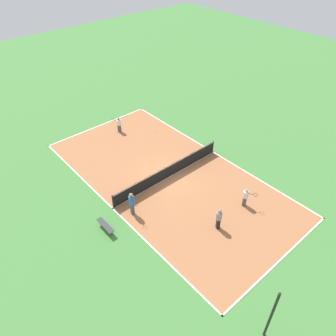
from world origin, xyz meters
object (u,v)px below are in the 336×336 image
(tennis_ball_midcourt, at_px, (155,132))
(fence_post_back_right, at_px, (271,316))
(bench, at_px, (105,226))
(player_near_blue, at_px, (132,202))
(player_near_white, at_px, (119,124))
(player_far_white, at_px, (246,196))
(tennis_net, at_px, (168,171))
(player_baseline_gray, at_px, (219,218))
(tennis_ball_right_alley, at_px, (113,123))

(tennis_ball_midcourt, distance_m, fence_post_back_right, 18.53)
(bench, distance_m, fence_post_back_right, 10.54)
(bench, relative_size, tennis_ball_midcourt, 22.30)
(player_near_blue, bearing_deg, bench, -76.85)
(player_near_white, bearing_deg, player_far_white, 168.65)
(tennis_net, bearing_deg, player_baseline_gray, 81.48)
(tennis_net, height_order, tennis_ball_right_alley, tennis_net)
(player_baseline_gray, bearing_deg, player_far_white, -55.32)
(player_far_white, distance_m, fence_post_back_right, 8.55)
(bench, height_order, player_near_white, player_near_white)
(player_near_white, distance_m, tennis_ball_right_alley, 1.81)
(tennis_net, distance_m, player_far_white, 5.84)
(bench, distance_m, player_near_blue, 2.16)
(player_near_white, bearing_deg, fence_post_back_right, 149.45)
(player_near_white, relative_size, player_near_blue, 0.78)
(tennis_net, height_order, fence_post_back_right, fence_post_back_right)
(bench, xyz_separation_m, player_far_white, (-8.13, 4.24, 0.44))
(player_far_white, bearing_deg, fence_post_back_right, -76.96)
(player_baseline_gray, height_order, player_far_white, player_baseline_gray)
(player_near_white, xyz_separation_m, tennis_ball_right_alley, (-0.35, -1.62, -0.72))
(player_far_white, height_order, fence_post_back_right, fence_post_back_right)
(player_baseline_gray, relative_size, player_near_blue, 0.90)
(player_far_white, bearing_deg, bench, -149.37)
(player_far_white, xyz_separation_m, player_near_blue, (6.06, -4.27, 0.20))
(player_baseline_gray, bearing_deg, player_near_white, 23.69)
(player_near_blue, height_order, tennis_ball_right_alley, player_near_blue)
(player_far_white, xyz_separation_m, player_near_white, (1.05, -13.08, -0.04))
(tennis_ball_midcourt, bearing_deg, player_baseline_gray, 69.92)
(player_far_white, height_order, player_near_white, player_far_white)
(tennis_net, xyz_separation_m, bench, (6.18, 1.26, -0.20))
(player_baseline_gray, bearing_deg, tennis_ball_right_alley, 23.17)
(tennis_net, relative_size, player_near_blue, 5.53)
(player_baseline_gray, xyz_separation_m, player_near_white, (-1.75, -13.25, -0.13))
(player_near_white, distance_m, tennis_ball_midcourt, 3.23)
(bench, height_order, tennis_ball_right_alley, bench)
(player_baseline_gray, xyz_separation_m, player_near_blue, (3.26, -4.44, 0.12))
(bench, distance_m, tennis_ball_right_alley, 12.83)
(bench, bearing_deg, player_near_white, 141.34)
(player_far_white, relative_size, fence_post_back_right, 0.40)
(tennis_net, distance_m, player_baseline_gray, 5.74)
(player_baseline_gray, relative_size, tennis_ball_midcourt, 23.00)
(player_near_white, relative_size, tennis_ball_midcourt, 19.91)
(player_baseline_gray, distance_m, tennis_ball_midcourt, 11.88)
(player_near_white, xyz_separation_m, player_near_blue, (5.01, 8.81, 0.25))
(player_baseline_gray, distance_m, tennis_ball_right_alley, 15.04)
(player_near_white, bearing_deg, tennis_ball_right_alley, -28.11)
(tennis_net, xyz_separation_m, tennis_ball_midcourt, (-3.22, -5.46, -0.53))
(tennis_ball_midcourt, bearing_deg, tennis_ball_right_alley, -62.20)
(player_baseline_gray, height_order, tennis_ball_midcourt, player_baseline_gray)
(tennis_net, relative_size, tennis_ball_right_alley, 141.47)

